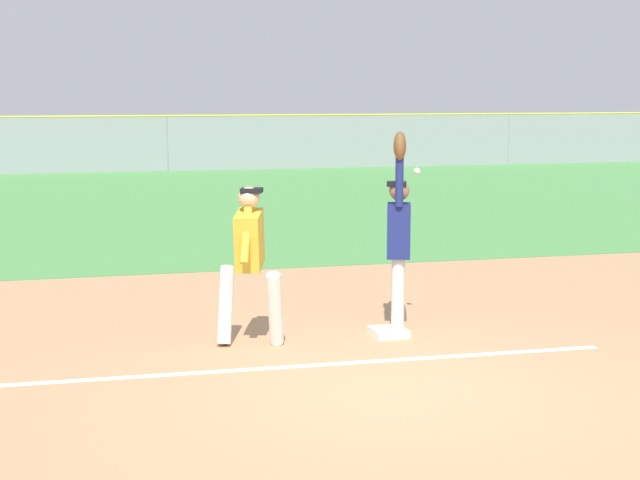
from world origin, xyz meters
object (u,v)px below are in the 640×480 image
object	(u,v)px
runner	(250,254)
parked_car_blue	(362,142)
first_base	(389,332)
fielder	(399,233)
baseball	(417,171)
parked_car_tan	(220,144)
parked_car_red	(77,147)

from	to	relation	value
runner	parked_car_blue	bearing A→B (deg)	89.71
first_base	fielder	distance (m)	1.12
runner	baseball	size ratio (longest dim) A/B	23.24
first_base	runner	xyz separation A→B (m)	(-1.58, -0.05, 0.96)
first_base	parked_car_tan	world-z (taller)	parked_car_tan
fielder	runner	xyz separation A→B (m)	(-1.76, -0.27, -0.12)
first_base	parked_car_tan	distance (m)	27.09
first_base	runner	bearing A→B (deg)	-178.32
fielder	first_base	bearing A→B (deg)	70.13
baseball	parked_car_blue	size ratio (longest dim) A/B	0.02
baseball	parked_car_blue	world-z (taller)	baseball
runner	fielder	bearing A→B (deg)	27.18
baseball	parked_car_red	size ratio (longest dim) A/B	0.02
fielder	runner	size ratio (longest dim) A/B	1.33
first_base	runner	world-z (taller)	runner
runner	parked_car_tan	xyz separation A→B (m)	(3.43, 27.07, -0.32)
fielder	baseball	bearing A→B (deg)	-172.36
first_base	fielder	world-z (taller)	fielder
baseball	parked_car_tan	distance (m)	26.90
fielder	runner	world-z (taller)	fielder
baseball	parked_car_red	xyz separation A→B (m)	(-3.92, 26.37, -1.15)
runner	parked_car_blue	xyz separation A→B (m)	(9.27, 27.42, -0.32)
first_base	parked_car_blue	distance (m)	28.44
runner	parked_car_tan	size ratio (longest dim) A/B	0.37
first_base	parked_car_tan	bearing A→B (deg)	86.08
first_base	runner	size ratio (longest dim) A/B	0.22
parked_car_blue	runner	bearing A→B (deg)	-107.85
parked_car_red	parked_car_tan	size ratio (longest dim) A/B	0.97
first_base	parked_car_tan	xyz separation A→B (m)	(1.85, 27.02, 0.63)
fielder	parked_car_tan	size ratio (longest dim) A/B	0.50
runner	parked_car_blue	world-z (taller)	runner
baseball	parked_car_tan	bearing A→B (deg)	86.85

